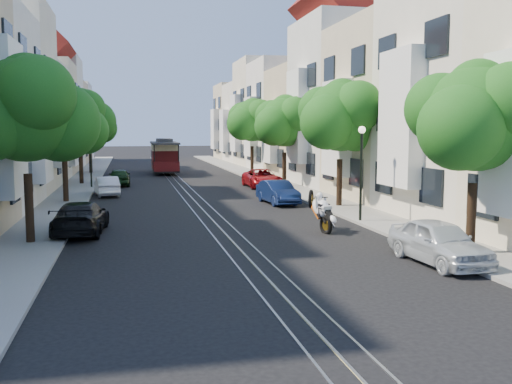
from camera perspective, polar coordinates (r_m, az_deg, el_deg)
ground at (r=47.75m, az=-8.11°, el=1.23°), size 200.00×200.00×0.00m
sidewalk_east at (r=48.85m, az=0.40°, el=1.48°), size 2.50×80.00×0.12m
sidewalk_west at (r=47.74m, az=-16.82°, el=1.10°), size 2.50×80.00×0.12m
rail_left at (r=47.71m, az=-8.77°, el=1.23°), size 0.06×80.00×0.02m
rail_slot at (r=47.75m, az=-8.11°, el=1.25°), size 0.06×80.00×0.02m
rail_right at (r=47.80m, az=-7.45°, el=1.26°), size 0.06×80.00×0.02m
lane_line at (r=47.75m, az=-8.11°, el=1.24°), size 0.08×80.00×0.01m
townhouses_east at (r=49.85m, az=5.65°, el=7.44°), size 7.75×72.00×12.00m
townhouses_west at (r=48.06m, az=-22.56°, el=6.92°), size 7.75×72.00×11.76m
tree_e_a at (r=19.72m, az=21.26°, el=6.62°), size 4.72×3.87×6.27m
tree_e_b at (r=30.45m, az=8.55°, el=7.33°), size 4.93×4.08×6.68m
tree_e_c at (r=40.90m, az=2.96°, el=6.91°), size 4.84×3.99×6.52m
tree_e_d at (r=51.59m, az=-0.33°, el=7.08°), size 5.01×4.16×6.85m
tree_w_a at (r=21.70m, az=-21.94°, el=7.41°), size 4.93×4.08×6.68m
tree_w_b at (r=33.59m, az=-18.61°, el=6.39°), size 4.72×3.87×6.27m
tree_w_c at (r=44.55m, az=-17.16°, el=7.19°), size 5.13×4.28×7.09m
tree_w_d at (r=55.52m, az=-16.25°, el=6.49°), size 4.84×3.99×6.52m
lamp_east at (r=25.50m, az=10.49°, el=3.27°), size 0.32×0.32×4.16m
lamp_west at (r=41.54m, az=-16.23°, el=4.24°), size 0.32×0.32×4.16m
sportbike_rider at (r=23.18m, az=6.46°, el=-1.73°), size 0.75×1.98×1.74m
cable_car at (r=54.89m, az=-9.15°, el=3.72°), size 2.50×7.82×3.00m
parked_car_e_near at (r=18.51m, az=17.83°, el=-4.76°), size 1.87×4.12×1.37m
parked_car_e_mid at (r=31.86m, az=2.19°, el=-0.02°), size 1.72×4.03×1.29m
parked_car_e_far at (r=40.85m, az=0.60°, el=1.38°), size 2.21×4.75×1.32m
parked_car_w_near at (r=23.65m, az=-17.11°, el=-2.46°), size 2.17×4.64×1.31m
parked_car_w_mid at (r=36.90m, az=-14.71°, el=0.58°), size 1.78×3.84×1.22m
parked_car_w_far at (r=43.24m, az=-13.49°, el=1.47°), size 1.59×3.83×1.30m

